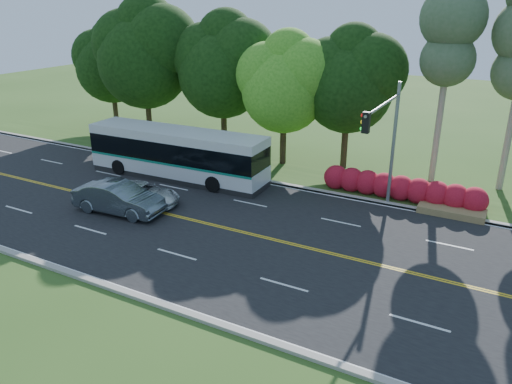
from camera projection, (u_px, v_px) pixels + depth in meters
The scene contains 12 objects.
ground at pixel (226, 228), 25.79m from camera, with size 120.00×120.00×0.00m, color #2D4F1A.
road at pixel (226, 228), 25.78m from camera, with size 60.00×14.00×0.02m, color black.
curb_north at pixel (285, 184), 31.61m from camera, with size 60.00×0.30×0.15m, color #99958B.
curb_south at pixel (131, 295), 19.90m from camera, with size 60.00×0.30×0.15m, color #99958B.
grass_verge at pixel (297, 176), 33.14m from camera, with size 60.00×4.00×0.10m, color #2D4F1A.
lane_markings at pixel (224, 228), 25.82m from camera, with size 57.60×13.82×0.00m.
tree_row at pixel (251, 64), 35.56m from camera, with size 44.70×9.10×13.84m.
bougainvillea_hedge at pixel (404, 189), 29.02m from camera, with size 9.50×2.25×1.50m.
traffic_signal at pixel (386, 132), 25.63m from camera, with size 0.42×6.10×7.00m.
transit_bus at pixel (177, 154), 32.44m from camera, with size 12.36×3.07×3.21m.
sedan at pixel (119, 198), 27.35m from camera, with size 1.80×5.17×1.70m, color slate.
suv at pixel (142, 194), 28.58m from camera, with size 2.04×4.43×1.23m, color silver.
Camera 1 is at (12.50, -19.77, 11.14)m, focal length 35.00 mm.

